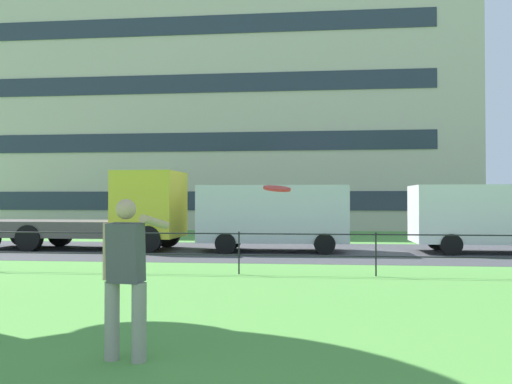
# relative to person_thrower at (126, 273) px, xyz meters

# --- Properties ---
(street_strip) EXTENTS (80.00, 6.93, 0.01)m
(street_strip) POSITION_rel_person_thrower_xyz_m (1.89, 12.24, -0.94)
(street_strip) COLOR #424247
(street_strip) RESTS_ON ground
(park_fence) EXTENTS (28.48, 0.04, 1.00)m
(park_fence) POSITION_rel_person_thrower_xyz_m (1.89, 6.69, -0.28)
(park_fence) COLOR black
(park_fence) RESTS_ON ground
(person_thrower) EXTENTS (0.60, 0.74, 1.74)m
(person_thrower) POSITION_rel_person_thrower_xyz_m (0.00, 0.00, 0.00)
(person_thrower) COLOR gray
(person_thrower) RESTS_ON ground
(frisbee) EXTENTS (0.37, 0.37, 0.07)m
(frisbee) POSITION_rel_person_thrower_xyz_m (1.66, -0.41, 0.90)
(frisbee) COLOR red
(flatbed_truck_center) EXTENTS (7.36, 2.60, 2.75)m
(flatbed_truck_center) POSITION_rel_person_thrower_xyz_m (-5.11, 12.47, 0.28)
(flatbed_truck_center) COLOR yellow
(flatbed_truck_center) RESTS_ON ground
(panel_van_far_right) EXTENTS (5.05, 2.21, 2.24)m
(panel_van_far_right) POSITION_rel_person_thrower_xyz_m (0.73, 12.30, 0.33)
(panel_van_far_right) COLOR silver
(panel_van_far_right) RESTS_ON ground
(panel_van_left) EXTENTS (5.00, 2.11, 2.24)m
(panel_van_left) POSITION_rel_person_thrower_xyz_m (7.93, 12.50, 0.33)
(panel_van_left) COLOR white
(panel_van_left) RESTS_ON ground
(apartment_building_background) EXTENTS (32.85, 13.39, 17.68)m
(apartment_building_background) POSITION_rel_person_thrower_xyz_m (-4.61, 31.23, 7.91)
(apartment_building_background) COLOR beige
(apartment_building_background) RESTS_ON ground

